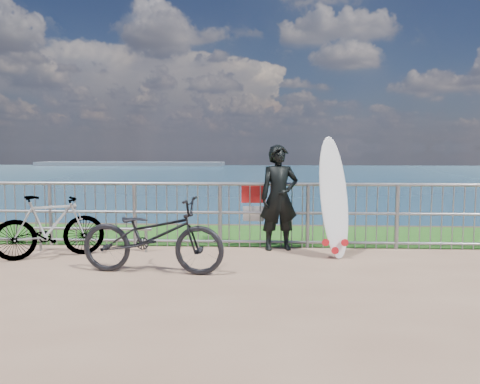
# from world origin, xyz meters

# --- Properties ---
(grass_strip) EXTENTS (120.00, 120.00, 0.00)m
(grass_strip) POSITION_xyz_m (0.00, 2.70, 0.01)
(grass_strip) COLOR #1F5718
(grass_strip) RESTS_ON ground
(seascape) EXTENTS (260.00, 260.00, 5.00)m
(seascape) POSITION_xyz_m (-43.75, 147.49, -4.03)
(seascape) COLOR brown
(seascape) RESTS_ON ground
(railing) EXTENTS (10.06, 0.10, 1.13)m
(railing) POSITION_xyz_m (0.02, 1.60, 0.58)
(railing) COLOR gray
(railing) RESTS_ON ground
(surfer) EXTENTS (0.71, 0.54, 1.77)m
(surfer) POSITION_xyz_m (0.50, 1.45, 0.88)
(surfer) COLOR black
(surfer) RESTS_ON ground
(surfboard) EXTENTS (0.64, 0.61, 1.91)m
(surfboard) POSITION_xyz_m (1.35, 0.97, 0.88)
(surfboard) COLOR white
(surfboard) RESTS_ON ground
(bicycle_near) EXTENTS (2.04, 0.86, 1.04)m
(bicycle_near) POSITION_xyz_m (-1.27, -0.13, 0.52)
(bicycle_near) COLOR black
(bicycle_near) RESTS_ON ground
(bicycle_far) EXTENTS (1.66, 1.20, 0.99)m
(bicycle_far) POSITION_xyz_m (-3.08, 0.68, 0.49)
(bicycle_far) COLOR black
(bicycle_far) RESTS_ON ground
(bike_rack) EXTENTS (1.98, 0.05, 0.41)m
(bike_rack) POSITION_xyz_m (-2.58, 1.13, 0.34)
(bike_rack) COLOR gray
(bike_rack) RESTS_ON ground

